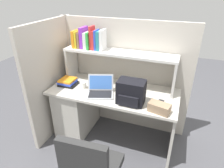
{
  "coord_description": "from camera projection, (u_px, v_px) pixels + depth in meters",
  "views": [
    {
      "loc": [
        0.74,
        -2.03,
        1.92
      ],
      "look_at": [
        0.0,
        -0.05,
        0.85
      ],
      "focal_mm": 31.49,
      "sensor_mm": 36.0,
      "label": 1
    }
  ],
  "objects": [
    {
      "name": "cubicle_partition_rear",
      "position": [
        123.0,
        76.0,
        2.76
      ],
      "size": [
        1.84,
        0.05,
        1.55
      ],
      "primitive_type": "cube",
      "color": "#BCB5A8",
      "rests_on": "ground_plane"
    },
    {
      "name": "paper_cup",
      "position": [
        83.0,
        85.0,
        2.51
      ],
      "size": [
        0.08,
        0.08,
        0.08
      ],
      "primitive_type": "cylinder",
      "color": "white",
      "rests_on": "desk"
    },
    {
      "name": "backpack",
      "position": [
        131.0,
        92.0,
        2.16
      ],
      "size": [
        0.3,
        0.23,
        0.27
      ],
      "color": "black",
      "rests_on": "desk"
    },
    {
      "name": "tissue_box",
      "position": [
        159.0,
        108.0,
        2.04
      ],
      "size": [
        0.24,
        0.17,
        0.1
      ],
      "primitive_type": "cube",
      "rotation": [
        0.0,
        0.0,
        -0.23
      ],
      "color": "#9E7F60",
      "rests_on": "desk"
    },
    {
      "name": "desk_book_stack",
      "position": [
        68.0,
        82.0,
        2.59
      ],
      "size": [
        0.22,
        0.2,
        0.08
      ],
      "color": "black",
      "rests_on": "desk"
    },
    {
      "name": "ground_plane",
      "position": [
        113.0,
        136.0,
        2.8
      ],
      "size": [
        8.0,
        8.0,
        0.0
      ],
      "primitive_type": "plane",
      "color": "#4C4C51"
    },
    {
      "name": "computer_mouse",
      "position": [
        160.0,
        103.0,
        2.19
      ],
      "size": [
        0.08,
        0.11,
        0.03
      ],
      "primitive_type": "cube",
      "rotation": [
        0.0,
        0.0,
        -0.22
      ],
      "color": "#262628",
      "rests_on": "desk"
    },
    {
      "name": "cubicle_partition_left",
      "position": [
        54.0,
        79.0,
        2.67
      ],
      "size": [
        0.05,
        1.06,
        1.55
      ],
      "primitive_type": "cube",
      "color": "#BCB5A8",
      "rests_on": "ground_plane"
    },
    {
      "name": "laptop",
      "position": [
        100.0,
        90.0,
        2.38
      ],
      "size": [
        0.38,
        0.35,
        0.22
      ],
      "color": "#B7BABF",
      "rests_on": "desk"
    },
    {
      "name": "overhead_hutch",
      "position": [
        119.0,
        59.0,
        2.47
      ],
      "size": [
        1.44,
        0.28,
        0.45
      ],
      "color": "beige",
      "rests_on": "desk"
    },
    {
      "name": "desk",
      "position": [
        87.0,
        107.0,
        2.73
      ],
      "size": [
        1.6,
        0.7,
        0.73
      ],
      "color": "beige",
      "rests_on": "ground_plane"
    },
    {
      "name": "reference_books_on_shelf",
      "position": [
        89.0,
        39.0,
        2.5
      ],
      "size": [
        0.42,
        0.19,
        0.29
      ],
      "color": "orange",
      "rests_on": "overhead_hutch"
    }
  ]
}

